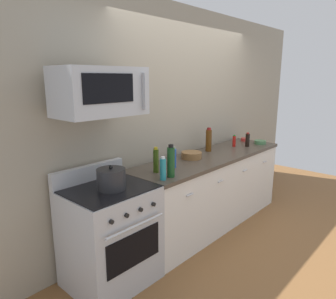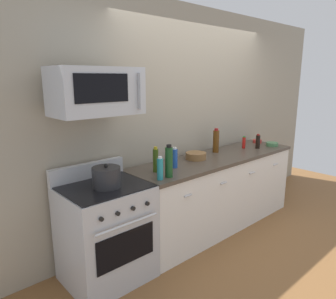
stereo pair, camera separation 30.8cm
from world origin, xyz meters
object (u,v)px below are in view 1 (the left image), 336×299
Objects in this scene: bottle_wine_green at (171,162)px; bowl_wooden_salad at (191,155)px; microwave at (100,91)px; bottle_dish_soap at (163,169)px; bowl_green_glaze at (260,142)px; bottle_olive_oil at (156,160)px; range_oven at (110,235)px; bottle_soy_sauce_dark at (248,140)px; bowl_red_small at (245,139)px; bottle_wine_amber at (209,140)px; bottle_soda_blue at (173,158)px; bottle_hot_sauce_red at (234,141)px; stockpot at (111,179)px.

bottle_wine_green reaches higher than bowl_wooden_salad.
bottle_dish_soap is at bearing -27.12° from microwave.
bottle_olive_oil is at bearing 175.65° from bowl_green_glaze.
bottle_olive_oil is at bearing 1.02° from range_oven.
bottle_soy_sauce_dark is 0.40m from bowl_red_small.
bowl_wooden_salad is (1.30, 0.09, 0.49)m from range_oven.
bottle_wine_amber is 1.40× the size of bottle_soda_blue.
bowl_wooden_salad reaches higher than bowl_red_small.
bottle_wine_green reaches higher than bowl_red_small.
bottle_wine_amber is at bearing 7.09° from bottle_olive_oil.
bottle_olive_oil reaches higher than bowl_green_glaze.
bottle_soda_blue reaches higher than bowl_green_glaze.
bottle_dish_soap reaches higher than bottle_soy_sauce_dark.
bottle_wine_amber is 2.44× the size of bowl_red_small.
bowl_red_small is (2.18, 0.33, -0.08)m from bottle_dish_soap.
bottle_soda_blue is (0.38, 0.20, -0.00)m from bottle_dish_soap.
bottle_soy_sauce_dark is at bearing -3.30° from bottle_soda_blue.
bottle_wine_amber is 1.86× the size of bowl_green_glaze.
bottle_soda_blue is at bearing 175.49° from bowl_green_glaze.
bottle_wine_amber is (1.74, 0.11, -0.68)m from microwave.
bottle_soy_sauce_dark is at bearing 169.33° from bowl_green_glaze.
bottle_soy_sauce_dark is (2.34, -0.13, -0.74)m from microwave.
bottle_wine_amber is 1.19m from bottle_wine_green.
bottle_soy_sauce_dark is at bearing -3.26° from microwave.
bottle_wine_amber reaches higher than bottle_olive_oil.
bottle_soy_sauce_dark is at bearing -3.29° from bottle_olive_oil.
bottle_wine_green is 2.10m from bowl_red_small.
bottle_wine_green is 0.21m from bottle_olive_oil.
range_oven is 2.68m from bowl_green_glaze.
bowl_green_glaze is (1.33, -0.23, -0.02)m from bowl_wooden_salad.
bottle_hot_sauce_red is 2.22m from stockpot.
bowl_red_small is at bearing 9.42° from bottle_hot_sauce_red.
bottle_hot_sauce_red is 0.67× the size of bowl_wooden_salad.
bottle_wine_amber is at bearing 15.85° from bottle_dish_soap.
microwave is 3.78× the size of bottle_soy_sauce_dark.
bowl_green_glaze is at bearing -4.35° from bottle_olive_oil.
bowl_green_glaze is at bearing -1.94° from stockpot.
bottle_wine_green is at bearing -13.78° from stockpot.
bottle_wine_green is at bearing -176.28° from bottle_soy_sauce_dark.
bottle_hot_sauce_red reaches higher than bowl_red_small.
bottle_olive_oil reaches higher than bowl_wooden_salad.
range_oven is 0.77m from bottle_dish_soap.
microwave is 0.94m from bottle_wine_green.
bottle_wine_green is at bearing -171.07° from bowl_red_small.
bottle_soda_blue is 1.77m from bowl_green_glaze.
bottle_wine_green reaches higher than bowl_green_glaze.
bottle_soda_blue reaches higher than bowl_wooden_salad.
bottle_soda_blue is at bearing -176.00° from bowl_red_small.
bottle_wine_amber is at bearing 17.21° from bottle_wine_green.
bottle_hot_sauce_red is (1.73, 0.25, -0.03)m from bottle_dish_soap.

